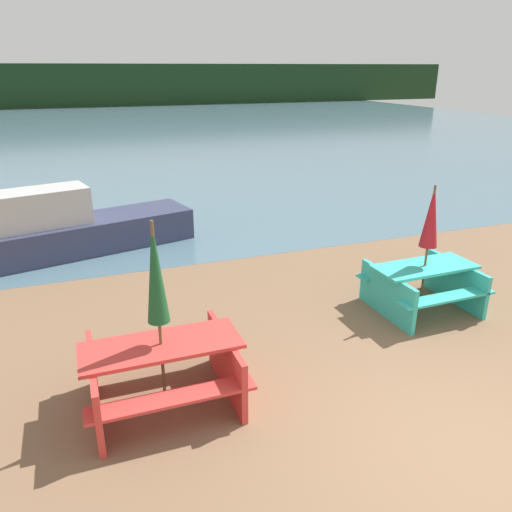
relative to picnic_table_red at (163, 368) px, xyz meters
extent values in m
plane|color=brown|center=(2.71, -1.96, -0.48)|extent=(60.00, 60.00, 0.00)
cube|color=slate|center=(2.71, 29.14, -0.48)|extent=(60.00, 50.00, 0.00)
cube|color=#193319|center=(2.71, 49.14, 1.52)|extent=(80.00, 1.60, 4.00)
cube|color=red|center=(0.00, 0.00, 0.29)|extent=(1.78, 0.70, 0.04)
cube|color=red|center=(0.00, -0.55, -0.03)|extent=(1.78, 0.28, 0.04)
cube|color=red|center=(0.00, 0.55, -0.03)|extent=(1.78, 0.28, 0.04)
cube|color=red|center=(-0.75, 0.00, -0.10)|extent=(0.07, 1.38, 0.75)
cube|color=red|center=(0.75, 0.00, -0.10)|extent=(0.07, 1.38, 0.75)
cube|color=#33B7A8|center=(4.34, 1.00, 0.26)|extent=(1.64, 0.73, 0.04)
cube|color=#33B7A8|center=(4.35, 0.45, -0.04)|extent=(1.63, 0.31, 0.04)
cube|color=#33B7A8|center=(4.33, 1.55, -0.04)|extent=(1.63, 0.31, 0.04)
cube|color=#33B7A8|center=(3.67, 0.99, -0.12)|extent=(0.10, 1.38, 0.71)
cube|color=#33B7A8|center=(5.01, 1.01, -0.12)|extent=(0.10, 1.38, 0.71)
cylinder|color=brown|center=(4.34, 1.00, 0.54)|extent=(0.04, 0.04, 2.04)
cone|color=#A81923|center=(4.34, 1.00, 1.08)|extent=(0.28, 0.28, 0.96)
cylinder|color=brown|center=(0.00, 0.00, 0.64)|extent=(0.04, 0.04, 2.22)
cone|color=#195128|center=(0.00, 0.00, 1.18)|extent=(0.24, 0.24, 1.15)
cube|color=#333856|center=(-0.69, 5.79, -0.14)|extent=(4.86, 2.33, 0.67)
cube|color=#B2B2B2|center=(-1.51, 5.59, 0.57)|extent=(2.21, 1.34, 0.74)
camera|label=1|loc=(-0.68, -4.92, 3.20)|focal=35.00mm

